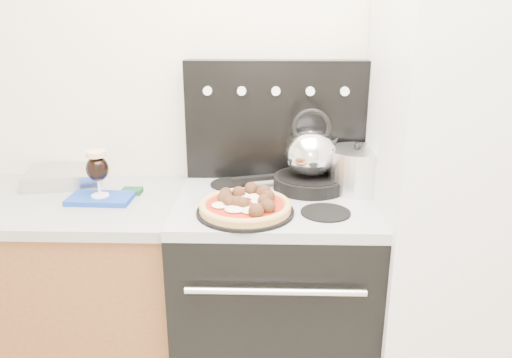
{
  "coord_description": "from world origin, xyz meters",
  "views": [
    {
      "loc": [
        0.06,
        -0.64,
        1.61
      ],
      "look_at": [
        0.01,
        1.05,
        1.04
      ],
      "focal_mm": 35.0,
      "sensor_mm": 36.0,
      "label": 1
    }
  ],
  "objects_px": {
    "beer_glass": "(98,173)",
    "pizza_pan": "(245,212)",
    "stove_body": "(274,305)",
    "tea_kettle": "(311,149)",
    "pizza": "(245,204)",
    "stock_pot": "(356,171)",
    "skillet": "(309,182)",
    "oven_mitt": "(101,199)",
    "base_cabinet": "(17,300)",
    "fridge": "(460,195)"
  },
  "relations": [
    {
      "from": "beer_glass",
      "to": "pizza_pan",
      "type": "height_order",
      "value": "beer_glass"
    },
    {
      "from": "stove_body",
      "to": "tea_kettle",
      "type": "distance_m",
      "value": 0.67
    },
    {
      "from": "pizza",
      "to": "stock_pot",
      "type": "relative_size",
      "value": 1.46
    },
    {
      "from": "pizza_pan",
      "to": "skillet",
      "type": "relative_size",
      "value": 1.19
    },
    {
      "from": "oven_mitt",
      "to": "beer_glass",
      "type": "distance_m",
      "value": 0.1
    },
    {
      "from": "base_cabinet",
      "to": "fridge",
      "type": "relative_size",
      "value": 0.76
    },
    {
      "from": "stove_body",
      "to": "stock_pot",
      "type": "relative_size",
      "value": 3.93
    },
    {
      "from": "stove_body",
      "to": "pizza",
      "type": "bearing_deg",
      "value": -124.6
    },
    {
      "from": "stock_pot",
      "to": "skillet",
      "type": "bearing_deg",
      "value": 175.53
    },
    {
      "from": "stove_body",
      "to": "fridge",
      "type": "bearing_deg",
      "value": -2.05
    },
    {
      "from": "pizza",
      "to": "skillet",
      "type": "distance_m",
      "value": 0.37
    },
    {
      "from": "pizza",
      "to": "stock_pot",
      "type": "distance_m",
      "value": 0.51
    },
    {
      "from": "stove_body",
      "to": "pizza_pan",
      "type": "height_order",
      "value": "pizza_pan"
    },
    {
      "from": "base_cabinet",
      "to": "pizza_pan",
      "type": "relative_size",
      "value": 4.12
    },
    {
      "from": "skillet",
      "to": "tea_kettle",
      "type": "xyz_separation_m",
      "value": [
        0.0,
        0.0,
        0.14
      ]
    },
    {
      "from": "fridge",
      "to": "stock_pot",
      "type": "height_order",
      "value": "fridge"
    },
    {
      "from": "pizza_pan",
      "to": "skillet",
      "type": "xyz_separation_m",
      "value": [
        0.25,
        0.27,
        0.02
      ]
    },
    {
      "from": "oven_mitt",
      "to": "stock_pot",
      "type": "xyz_separation_m",
      "value": [
        1.01,
        0.1,
        0.09
      ]
    },
    {
      "from": "oven_mitt",
      "to": "skillet",
      "type": "relative_size",
      "value": 0.83
    },
    {
      "from": "tea_kettle",
      "to": "base_cabinet",
      "type": "bearing_deg",
      "value": 172.8
    },
    {
      "from": "beer_glass",
      "to": "skillet",
      "type": "xyz_separation_m",
      "value": [
        0.83,
        0.11,
        -0.07
      ]
    },
    {
      "from": "fridge",
      "to": "pizza",
      "type": "relative_size",
      "value": 5.8
    },
    {
      "from": "oven_mitt",
      "to": "skillet",
      "type": "xyz_separation_m",
      "value": [
        0.83,
        0.11,
        0.04
      ]
    },
    {
      "from": "skillet",
      "to": "stock_pot",
      "type": "bearing_deg",
      "value": -4.47
    },
    {
      "from": "stove_body",
      "to": "beer_glass",
      "type": "relative_size",
      "value": 4.7
    },
    {
      "from": "fridge",
      "to": "pizza",
      "type": "bearing_deg",
      "value": -170.69
    },
    {
      "from": "pizza_pan",
      "to": "stove_body",
      "type": "bearing_deg",
      "value": 55.4
    },
    {
      "from": "base_cabinet",
      "to": "tea_kettle",
      "type": "bearing_deg",
      "value": 4.03
    },
    {
      "from": "fridge",
      "to": "oven_mitt",
      "type": "bearing_deg",
      "value": 179.04
    },
    {
      "from": "stove_body",
      "to": "tea_kettle",
      "type": "height_order",
      "value": "tea_kettle"
    },
    {
      "from": "pizza",
      "to": "stock_pot",
      "type": "height_order",
      "value": "stock_pot"
    },
    {
      "from": "beer_glass",
      "to": "tea_kettle",
      "type": "height_order",
      "value": "tea_kettle"
    },
    {
      "from": "tea_kettle",
      "to": "stock_pot",
      "type": "xyz_separation_m",
      "value": [
        0.18,
        -0.01,
        -0.09
      ]
    },
    {
      "from": "stove_body",
      "to": "skillet",
      "type": "height_order",
      "value": "skillet"
    },
    {
      "from": "stock_pot",
      "to": "fridge",
      "type": "bearing_deg",
      "value": -18.17
    },
    {
      "from": "oven_mitt",
      "to": "tea_kettle",
      "type": "height_order",
      "value": "tea_kettle"
    },
    {
      "from": "skillet",
      "to": "stock_pot",
      "type": "relative_size",
      "value": 1.32
    },
    {
      "from": "pizza_pan",
      "to": "oven_mitt",
      "type": "bearing_deg",
      "value": 164.9
    },
    {
      "from": "fridge",
      "to": "skillet",
      "type": "relative_size",
      "value": 6.45
    },
    {
      "from": "base_cabinet",
      "to": "tea_kettle",
      "type": "xyz_separation_m",
      "value": [
        1.25,
        0.09,
        0.66
      ]
    },
    {
      "from": "fridge",
      "to": "pizza_pan",
      "type": "height_order",
      "value": "fridge"
    },
    {
      "from": "stove_body",
      "to": "stock_pot",
      "type": "distance_m",
      "value": 0.66
    },
    {
      "from": "pizza_pan",
      "to": "pizza",
      "type": "xyz_separation_m",
      "value": [
        0.0,
        0.0,
        0.03
      ]
    },
    {
      "from": "pizza",
      "to": "tea_kettle",
      "type": "relative_size",
      "value": 1.41
    },
    {
      "from": "beer_glass",
      "to": "skillet",
      "type": "bearing_deg",
      "value": 7.88
    },
    {
      "from": "base_cabinet",
      "to": "skillet",
      "type": "height_order",
      "value": "skillet"
    },
    {
      "from": "pizza_pan",
      "to": "tea_kettle",
      "type": "height_order",
      "value": "tea_kettle"
    },
    {
      "from": "stock_pot",
      "to": "pizza",
      "type": "bearing_deg",
      "value": -149.43
    },
    {
      "from": "pizza",
      "to": "stock_pot",
      "type": "bearing_deg",
      "value": 30.57
    },
    {
      "from": "base_cabinet",
      "to": "pizza_pan",
      "type": "height_order",
      "value": "pizza_pan"
    }
  ]
}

